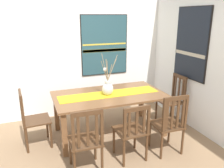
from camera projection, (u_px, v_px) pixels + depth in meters
ground_plane at (109, 159)px, 3.41m from camera, size 6.40×6.40×0.03m
wall_back at (78, 50)px, 4.68m from camera, size 6.40×0.12×2.70m
wall_side at (218, 60)px, 3.64m from camera, size 0.12×6.40×2.70m
dining_table at (109, 99)px, 3.96m from camera, size 1.89×1.04×0.74m
table_runner at (109, 94)px, 3.93m from camera, size 1.74×0.36×0.01m
centerpiece_vase at (108, 87)px, 3.85m from camera, size 0.29×0.23×0.70m
chair_0 at (32, 118)px, 3.59m from camera, size 0.45×0.45×0.94m
chair_1 at (132, 131)px, 3.25m from camera, size 0.43×0.43×0.88m
chair_2 at (169, 123)px, 3.40m from camera, size 0.43×0.43×0.96m
chair_3 at (172, 99)px, 4.43m from camera, size 0.42×0.42×0.95m
chair_4 at (86, 140)px, 2.96m from camera, size 0.43×0.43×0.95m
painting_on_back_wall at (105, 45)px, 4.78m from camera, size 1.01×0.05×1.24m
painting_on_side_wall at (191, 44)px, 4.09m from camera, size 0.05×0.85×1.28m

